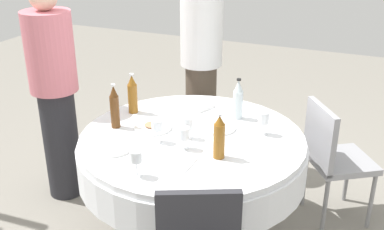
# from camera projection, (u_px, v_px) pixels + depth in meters

# --- Properties ---
(dining_table) EXTENTS (1.45, 1.45, 0.74)m
(dining_table) POSITION_uv_depth(u_px,v_px,m) (192.00, 156.00, 2.98)
(dining_table) COLOR white
(dining_table) RESTS_ON ground_plane
(bottle_amber_front) EXTENTS (0.07, 0.07, 0.28)m
(bottle_amber_front) POSITION_uv_depth(u_px,v_px,m) (133.00, 95.00, 3.21)
(bottle_amber_front) COLOR #8C5619
(bottle_amber_front) RESTS_ON dining_table
(bottle_amber_rear) EXTENTS (0.07, 0.07, 0.27)m
(bottle_amber_rear) POSITION_uv_depth(u_px,v_px,m) (219.00, 137.00, 2.61)
(bottle_amber_rear) COLOR #8C5619
(bottle_amber_rear) RESTS_ON dining_table
(bottle_clear_left) EXTENTS (0.07, 0.07, 0.28)m
(bottle_clear_left) POSITION_uv_depth(u_px,v_px,m) (238.00, 100.00, 3.12)
(bottle_clear_left) COLOR silver
(bottle_clear_left) RESTS_ON dining_table
(bottle_brown_mid) EXTENTS (0.06, 0.06, 0.30)m
(bottle_brown_mid) POSITION_uv_depth(u_px,v_px,m) (115.00, 107.00, 2.98)
(bottle_brown_mid) COLOR #593314
(bottle_brown_mid) RESTS_ON dining_table
(wine_glass_mid) EXTENTS (0.07, 0.07, 0.15)m
(wine_glass_mid) POSITION_uv_depth(u_px,v_px,m) (136.00, 158.00, 2.44)
(wine_glass_mid) COLOR white
(wine_glass_mid) RESTS_ON dining_table
(wine_glass_near) EXTENTS (0.06, 0.06, 0.14)m
(wine_glass_near) POSITION_uv_depth(u_px,v_px,m) (188.00, 124.00, 2.85)
(wine_glass_near) COLOR white
(wine_glass_near) RESTS_ON dining_table
(wine_glass_south) EXTENTS (0.07, 0.07, 0.14)m
(wine_glass_south) POSITION_uv_depth(u_px,v_px,m) (157.00, 127.00, 2.80)
(wine_glass_south) COLOR white
(wine_glass_south) RESTS_ON dining_table
(wine_glass_right) EXTENTS (0.07, 0.07, 0.15)m
(wine_glass_right) POSITION_uv_depth(u_px,v_px,m) (264.00, 119.00, 2.90)
(wine_glass_right) COLOR white
(wine_glass_right) RESTS_ON dining_table
(wine_glass_east) EXTENTS (0.07, 0.07, 0.14)m
(wine_glass_east) POSITION_uv_depth(u_px,v_px,m) (184.00, 134.00, 2.72)
(wine_glass_east) COLOR white
(wine_glass_east) RESTS_ON dining_table
(plate_east) EXTENTS (0.25, 0.25, 0.04)m
(plate_east) POSITION_uv_depth(u_px,v_px,m) (153.00, 127.00, 3.01)
(plate_east) COLOR white
(plate_east) RESTS_ON dining_table
(plate_outer) EXTENTS (0.21, 0.21, 0.02)m
(plate_outer) POSITION_uv_depth(u_px,v_px,m) (115.00, 148.00, 2.75)
(plate_outer) COLOR white
(plate_outer) RESTS_ON dining_table
(plate_west) EXTENTS (0.23, 0.23, 0.02)m
(plate_west) POSITION_uv_depth(u_px,v_px,m) (218.00, 128.00, 3.01)
(plate_west) COLOR white
(plate_west) RESTS_ON dining_table
(spoon_rear) EXTENTS (0.15, 0.13, 0.00)m
(spoon_rear) POSITION_uv_depth(u_px,v_px,m) (255.00, 148.00, 2.76)
(spoon_rear) COLOR silver
(spoon_rear) RESTS_ON dining_table
(spoon_left) EXTENTS (0.02, 0.18, 0.00)m
(spoon_left) POSITION_uv_depth(u_px,v_px,m) (190.00, 165.00, 2.57)
(spoon_left) COLOR silver
(spoon_left) RESTS_ON dining_table
(folded_napkin) EXTENTS (0.21, 0.21, 0.02)m
(folded_napkin) POSITION_uv_depth(u_px,v_px,m) (200.00, 106.00, 3.34)
(folded_napkin) COLOR white
(folded_napkin) RESTS_ON dining_table
(person_front) EXTENTS (0.34, 0.34, 1.67)m
(person_front) POSITION_uv_depth(u_px,v_px,m) (201.00, 65.00, 3.82)
(person_front) COLOR #4C3F33
(person_front) RESTS_ON ground_plane
(person_rear) EXTENTS (0.34, 0.34, 1.62)m
(person_rear) POSITION_uv_depth(u_px,v_px,m) (55.00, 91.00, 3.34)
(person_rear) COLOR #26262B
(person_rear) RESTS_ON ground_plane
(chair_right) EXTENTS (0.55, 0.55, 0.87)m
(chair_right) POSITION_uv_depth(u_px,v_px,m) (331.00, 153.00, 3.17)
(chair_right) COLOR #99999E
(chair_right) RESTS_ON ground_plane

